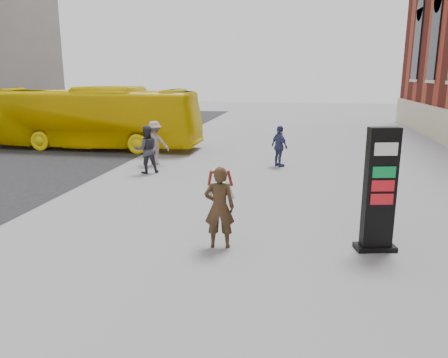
% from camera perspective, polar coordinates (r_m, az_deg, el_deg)
% --- Properties ---
extents(ground, '(100.00, 100.00, 0.00)m').
position_cam_1_polar(ground, '(8.97, -4.14, -9.88)').
color(ground, '#9E9EA3').
extents(info_pylon, '(0.89, 0.58, 2.55)m').
position_cam_1_polar(info_pylon, '(9.34, 19.66, -1.42)').
color(info_pylon, black).
rests_on(info_pylon, ground).
extents(woman, '(0.71, 0.66, 1.74)m').
position_cam_1_polar(woman, '(9.06, -0.60, -3.58)').
color(woman, '#392616').
rests_on(woman, ground).
extents(bus, '(10.77, 2.63, 2.99)m').
position_cam_1_polar(bus, '(22.47, -17.05, 7.66)').
color(bus, '#E1C004').
rests_on(bus, road).
extents(pedestrian_a, '(1.07, 1.00, 1.75)m').
position_cam_1_polar(pedestrian_a, '(16.28, -10.09, 3.82)').
color(pedestrian_a, '#323139').
rests_on(pedestrian_a, ground).
extents(pedestrian_b, '(1.16, 0.69, 1.76)m').
position_cam_1_polar(pedestrian_b, '(17.76, -9.04, 4.67)').
color(pedestrian_b, gray).
rests_on(pedestrian_b, ground).
extents(pedestrian_c, '(0.90, 0.98, 1.61)m').
position_cam_1_polar(pedestrian_c, '(17.30, 7.25, 4.26)').
color(pedestrian_c, navy).
rests_on(pedestrian_c, ground).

